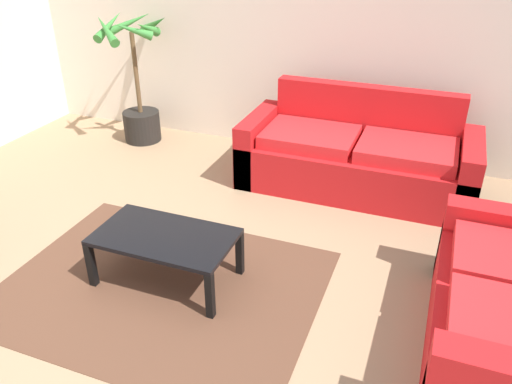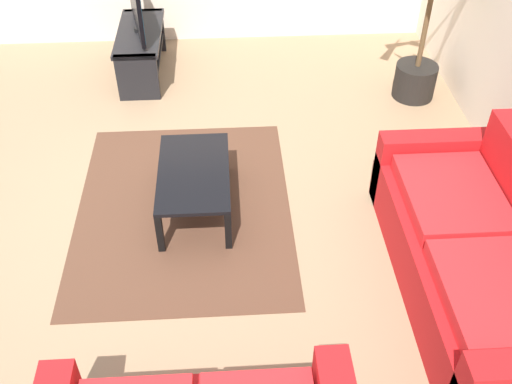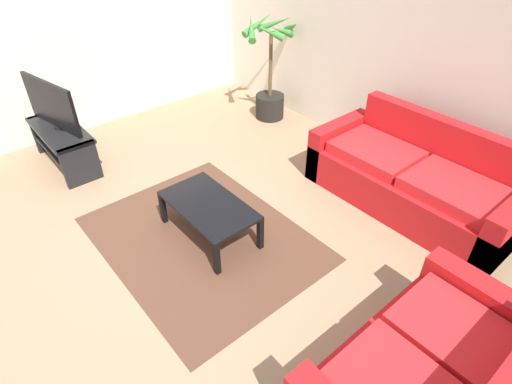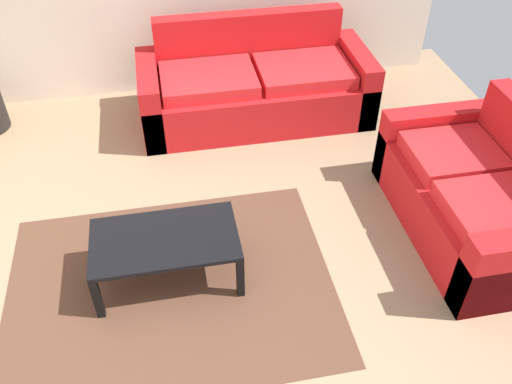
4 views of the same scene
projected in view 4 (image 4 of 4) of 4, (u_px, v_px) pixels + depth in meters
ground_plane at (172, 319)px, 3.54m from camera, size 6.60×6.60×0.00m
couch_main at (255, 88)px, 5.18m from camera, size 2.14×0.90×0.90m
couch_loveseat at (477, 198)px, 3.99m from camera, size 0.90×1.58×0.90m
coffee_table at (165, 243)px, 3.60m from camera, size 0.97×0.55×0.38m
area_rug at (171, 287)px, 3.74m from camera, size 2.20×1.70×0.01m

